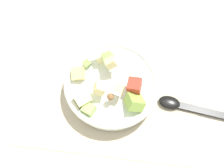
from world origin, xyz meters
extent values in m
plane|color=silver|center=(0.00, 0.00, 0.00)|extent=(2.40, 2.40, 0.00)
cube|color=#BCB299|center=(0.00, 0.00, 0.00)|extent=(0.47, 0.33, 0.01)
cylinder|color=white|center=(0.01, 0.01, 0.03)|extent=(0.23, 0.23, 0.05)
torus|color=white|center=(0.01, 0.01, 0.06)|extent=(0.25, 0.25, 0.02)
cube|color=beige|center=(-0.03, 0.07, 0.08)|extent=(0.04, 0.04, 0.03)
cube|color=beige|center=(-0.06, -0.05, 0.07)|extent=(0.05, 0.05, 0.04)
cube|color=beige|center=(0.03, -0.02, 0.10)|extent=(0.03, 0.03, 0.03)
cube|color=#8CB74C|center=(0.07, -0.04, 0.08)|extent=(0.05, 0.05, 0.05)
cube|color=beige|center=(-0.02, -0.03, 0.09)|extent=(0.03, 0.03, 0.04)
cube|color=#93C160|center=(-0.01, 0.06, 0.09)|extent=(0.04, 0.04, 0.04)
cube|color=#BC3828|center=(0.06, -0.01, 0.09)|extent=(0.04, 0.04, 0.03)
cube|color=#E5D684|center=(-0.08, 0.02, 0.07)|extent=(0.04, 0.04, 0.04)
cube|color=#93C160|center=(-0.06, 0.05, 0.07)|extent=(0.02, 0.03, 0.03)
cube|color=#A3CC6B|center=(-0.04, -0.07, 0.06)|extent=(0.04, 0.04, 0.04)
sphere|color=brown|center=(0.01, -0.04, 0.09)|extent=(0.02, 0.02, 0.02)
cube|color=beige|center=(0.00, 0.04, 0.10)|extent=(0.04, 0.03, 0.03)
ellipsoid|color=black|center=(0.16, -0.01, 0.01)|extent=(0.06, 0.04, 0.01)
cube|color=black|center=(0.27, -0.03, 0.01)|extent=(0.19, 0.04, 0.01)
camera|label=1|loc=(0.04, -0.27, 0.68)|focal=43.42mm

